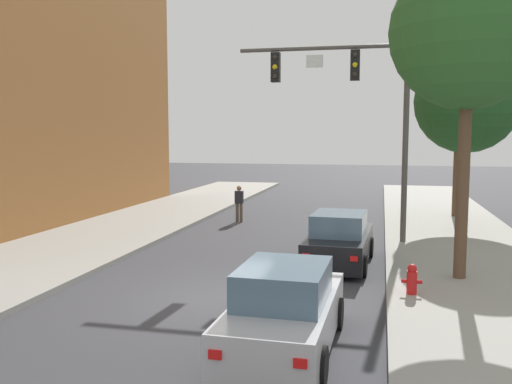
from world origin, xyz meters
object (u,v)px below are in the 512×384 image
object	(u,v)px
fire_hydrant	(412,279)
street_tree_third	(461,72)
street_tree_nearest	(469,32)
traffic_signal_mast	(358,94)
pedestrian_crossing_road	(239,202)
car_lead_black	(339,241)
street_tree_second	(467,102)
car_following_silver	(285,312)

from	to	relation	value
fire_hydrant	street_tree_third	world-z (taller)	street_tree_third
street_tree_nearest	traffic_signal_mast	bearing A→B (deg)	121.80
pedestrian_crossing_road	street_tree_nearest	distance (m)	13.13
car_lead_black	street_tree_nearest	world-z (taller)	street_tree_nearest
car_lead_black	street_tree_third	xyz separation A→B (m)	(4.57, 10.27, 6.01)
fire_hydrant	traffic_signal_mast	bearing A→B (deg)	104.00
street_tree_second	street_tree_nearest	bearing A→B (deg)	-98.06
car_following_silver	street_tree_second	distance (m)	14.39
traffic_signal_mast	car_following_silver	distance (m)	11.26
fire_hydrant	street_tree_second	bearing A→B (deg)	75.66
street_tree_second	street_tree_third	xyz separation A→B (m)	(0.27, 4.32, 1.58)
car_following_silver	street_tree_nearest	distance (m)	8.79
fire_hydrant	street_tree_third	bearing A→B (deg)	79.01
car_following_silver	street_tree_third	xyz separation A→B (m)	(5.03, 17.15, 6.01)
traffic_signal_mast	street_tree_third	distance (m)	8.23
street_tree_nearest	street_tree_second	world-z (taller)	street_tree_nearest
pedestrian_crossing_road	street_tree_nearest	size ratio (longest dim) A/B	0.20
fire_hydrant	street_tree_third	size ratio (longest dim) A/B	0.08
car_lead_black	street_tree_second	distance (m)	8.57
traffic_signal_mast	street_tree_second	size ratio (longest dim) A/B	1.07
car_lead_black	street_tree_third	bearing A→B (deg)	66.01
street_tree_second	traffic_signal_mast	bearing A→B (deg)	-147.06
pedestrian_crossing_road	fire_hydrant	size ratio (longest dim) A/B	2.28
street_tree_third	pedestrian_crossing_road	bearing A→B (deg)	-161.98
car_lead_black	car_following_silver	size ratio (longest dim) A/B	1.01
street_tree_nearest	street_tree_third	size ratio (longest dim) A/B	0.95
car_following_silver	fire_hydrant	bearing A→B (deg)	56.69
car_lead_black	pedestrian_crossing_road	bearing A→B (deg)	124.95
car_following_silver	street_tree_nearest	size ratio (longest dim) A/B	0.51
street_tree_second	street_tree_third	size ratio (longest dim) A/B	0.79
pedestrian_crossing_road	fire_hydrant	distance (m)	12.50
street_tree_second	pedestrian_crossing_road	bearing A→B (deg)	172.62
car_lead_black	street_tree_third	size ratio (longest dim) A/B	0.49
street_tree_nearest	street_tree_third	xyz separation A→B (m)	(1.31, 11.66, 0.24)
traffic_signal_mast	fire_hydrant	bearing A→B (deg)	-76.00
traffic_signal_mast	street_tree_nearest	bearing A→B (deg)	-58.20
car_following_silver	pedestrian_crossing_road	distance (m)	14.76
traffic_signal_mast	car_lead_black	xyz separation A→B (m)	(-0.31, -3.36, -4.59)
car_following_silver	pedestrian_crossing_road	bearing A→B (deg)	107.92
car_lead_black	street_tree_nearest	size ratio (longest dim) A/B	0.52
traffic_signal_mast	car_following_silver	bearing A→B (deg)	-94.26
fire_hydrant	pedestrian_crossing_road	bearing A→B (deg)	123.81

